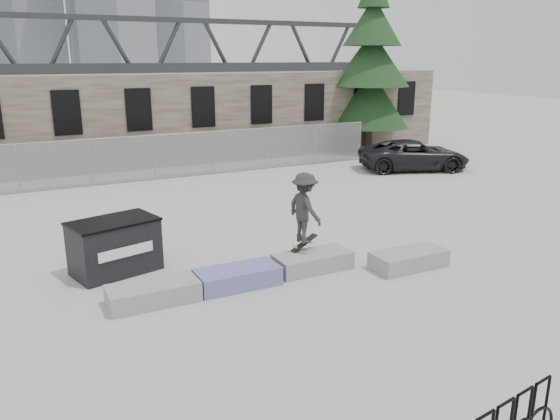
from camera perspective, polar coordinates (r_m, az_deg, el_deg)
The scene contains 12 objects.
ground at distance 13.76m, azimuth 0.46°, elevation -6.97°, with size 120.00×120.00×0.00m, color #ABABA7.
stone_wall at distance 28.29m, azimuth -15.04°, elevation 8.99°, with size 36.00×2.58×4.50m.
chainlink_fence at distance 24.85m, azimuth -12.97°, elevation 5.42°, with size 22.06×0.06×2.02m.
planter_far_left at distance 12.61m, azimuth -13.09°, elevation -8.39°, with size 2.00×0.90×0.45m.
planter_center_left at distance 13.18m, azimuth -4.46°, elevation -6.92°, with size 2.00×0.90×0.45m.
planter_center_right at distance 14.13m, azimuth 3.42°, elevation -5.31°, with size 2.00×0.90×0.45m.
planter_offset at distance 14.64m, azimuth 13.30°, elevation -4.96°, with size 2.00×0.90×0.45m.
dumpster at distance 14.43m, azimuth -16.89°, elevation -3.63°, with size 2.35×1.77×1.38m.
spruce_tree at distance 32.21m, azimuth 9.50°, elevation 14.79°, with size 4.45×4.45×11.50m.
truss_bridge at distance 68.15m, azimuth -13.93°, elevation 14.29°, with size 70.00×3.00×9.80m.
suv at distance 27.33m, azimuth 13.83°, elevation 5.61°, with size 2.41×5.22×1.45m, color black.
skateboarder at distance 13.97m, azimuth 2.59°, elevation 0.21°, with size 0.83×1.27×2.05m.
Camera 1 is at (-5.85, -11.27, 5.31)m, focal length 35.00 mm.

